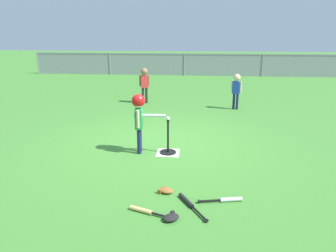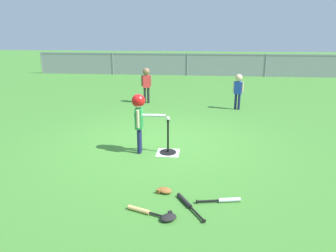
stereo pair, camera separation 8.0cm
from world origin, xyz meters
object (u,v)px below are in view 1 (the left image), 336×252
object	(u,v)px
baseball_on_tee	(168,118)
fielder_near_right	(144,81)
fielder_near_left	(236,87)
spare_bat_black	(189,203)
batting_tee	(168,148)
spare_bat_silver	(226,200)
spare_bat_wood	(146,211)
glove_near_bats	(166,190)
batter_child	(139,112)
glove_by_plate	(171,217)

from	to	relation	value
baseball_on_tee	fielder_near_right	xyz separation A→B (m)	(-1.17, 4.28, 0.04)
fielder_near_left	spare_bat_black	xyz separation A→B (m)	(-1.23, -5.60, -0.66)
batting_tee	spare_bat_silver	distance (m)	2.00
spare_bat_wood	glove_near_bats	xyz separation A→B (m)	(0.21, 0.57, 0.01)
batter_child	glove_by_plate	size ratio (longest dim) A/B	4.28
batting_tee	fielder_near_left	size ratio (longest dim) A/B	0.62
batting_tee	glove_by_plate	distance (m)	2.27
batting_tee	glove_near_bats	world-z (taller)	batting_tee
spare_bat_silver	spare_bat_wood	bearing A→B (deg)	-159.98
batting_tee	fielder_near_right	size ratio (longest dim) A/B	0.58
fielder_near_right	glove_near_bats	size ratio (longest dim) A/B	4.33
batting_tee	baseball_on_tee	distance (m)	0.60
baseball_on_tee	glove_near_bats	distance (m)	1.70
fielder_near_left	fielder_near_right	world-z (taller)	fielder_near_right
baseball_on_tee	batter_child	size ratio (longest dim) A/B	0.06
batter_child	spare_bat_silver	distance (m)	2.43
batting_tee	fielder_near_right	bearing A→B (deg)	105.30
fielder_near_right	glove_near_bats	bearing A→B (deg)	-77.59
fielder_near_left	spare_bat_wood	distance (m)	6.16
baseball_on_tee	spare_bat_wood	world-z (taller)	baseball_on_tee
spare_bat_silver	glove_by_plate	world-z (taller)	glove_by_plate
fielder_near_left	spare_bat_wood	size ratio (longest dim) A/B	1.69
batter_child	spare_bat_silver	world-z (taller)	batter_child
batter_child	spare_bat_wood	size ratio (longest dim) A/B	1.85
glove_near_bats	fielder_near_left	bearing A→B (deg)	73.36
baseball_on_tee	fielder_near_left	size ratio (longest dim) A/B	0.07
glove_by_plate	spare_bat_silver	bearing A→B (deg)	34.78
batting_tee	spare_bat_black	xyz separation A→B (m)	(0.46, -1.88, -0.07)
spare_bat_silver	spare_bat_black	xyz separation A→B (m)	(-0.52, -0.14, 0.00)
batting_tee	batter_child	distance (m)	0.91
batter_child	fielder_near_left	distance (m)	4.37
baseball_on_tee	glove_by_plate	bearing A→B (deg)	-83.63
glove_by_plate	fielder_near_right	bearing A→B (deg)	102.28
fielder_near_right	batting_tee	bearing A→B (deg)	-74.70
baseball_on_tee	glove_by_plate	distance (m)	2.36
baseball_on_tee	spare_bat_silver	world-z (taller)	baseball_on_tee
fielder_near_left	batting_tee	bearing A→B (deg)	-114.49
batting_tee	baseball_on_tee	bearing A→B (deg)	0.00
spare_bat_silver	spare_bat_black	size ratio (longest dim) A/B	0.96
baseball_on_tee	fielder_near_right	size ratio (longest dim) A/B	0.06
batting_tee	spare_bat_black	distance (m)	1.94
baseball_on_tee	fielder_near_left	world-z (taller)	fielder_near_left
spare_bat_black	batter_child	bearing A→B (deg)	118.70
spare_bat_black	glove_by_plate	world-z (taller)	glove_by_plate
batting_tee	baseball_on_tee	world-z (taller)	baseball_on_tee
glove_near_bats	batter_child	bearing A→B (deg)	113.35
batting_tee	spare_bat_black	bearing A→B (deg)	-76.11
spare_bat_black	glove_by_plate	bearing A→B (deg)	-119.57
batting_tee	spare_bat_silver	bearing A→B (deg)	-60.39
baseball_on_tee	fielder_near_left	distance (m)	4.09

